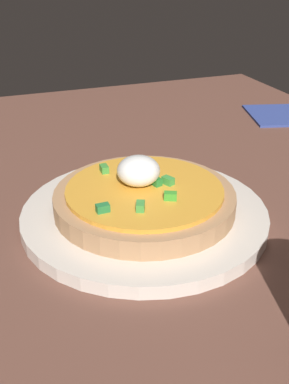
# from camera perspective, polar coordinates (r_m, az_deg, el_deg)

# --- Properties ---
(dining_table) EXTENTS (1.16, 0.75, 0.03)m
(dining_table) POSITION_cam_1_polar(r_m,az_deg,el_deg) (0.52, 8.99, -5.08)
(dining_table) COLOR brown
(dining_table) RESTS_ON ground
(plate) EXTENTS (0.26, 0.26, 0.01)m
(plate) POSITION_cam_1_polar(r_m,az_deg,el_deg) (0.51, 0.00, -2.71)
(plate) COLOR silver
(plate) RESTS_ON dining_table
(pizza) EXTENTS (0.19, 0.19, 0.06)m
(pizza) POSITION_cam_1_polar(r_m,az_deg,el_deg) (0.50, -0.05, -0.57)
(pizza) COLOR tan
(pizza) RESTS_ON plate
(napkin) EXTENTS (0.14, 0.14, 0.00)m
(napkin) POSITION_cam_1_polar(r_m,az_deg,el_deg) (0.87, 16.50, 9.01)
(napkin) COLOR #33448F
(napkin) RESTS_ON dining_table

